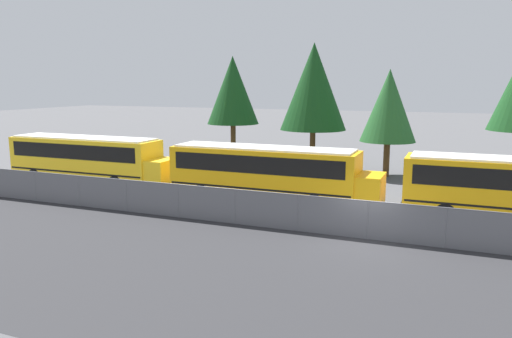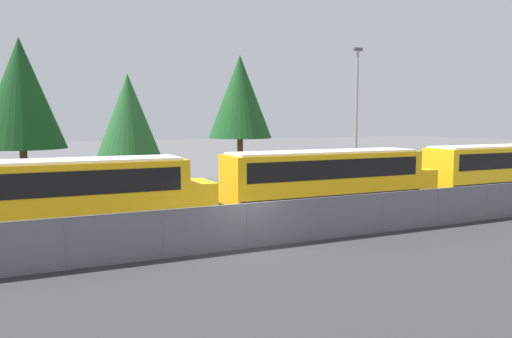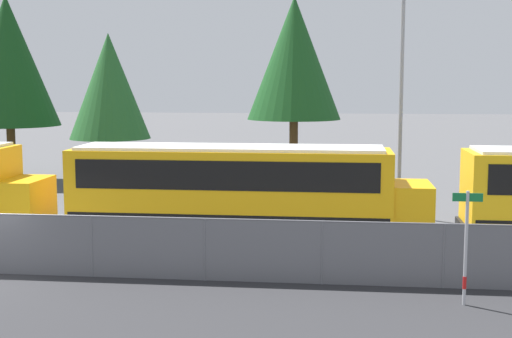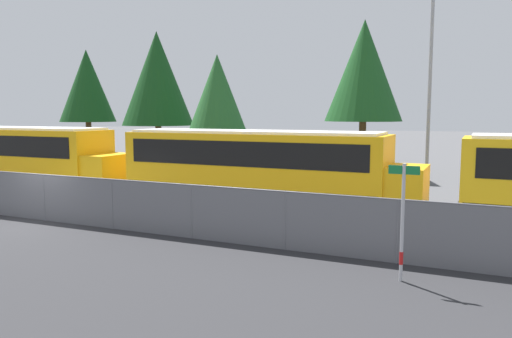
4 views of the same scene
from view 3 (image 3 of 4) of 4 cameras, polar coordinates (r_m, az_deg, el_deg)
school_bus_2 at (r=23.28m, az=-1.45°, el=-1.32°), size 11.76×2.44×3.22m
street_sign at (r=17.65m, az=16.45°, el=-5.84°), size 0.70×0.09×2.76m
light_pole at (r=28.35m, az=11.54°, el=6.35°), size 0.60×0.24×9.30m
tree_0 at (r=36.42m, az=3.07°, el=8.82°), size 4.75×4.75×9.56m
tree_1 at (r=39.46m, az=-19.24°, el=8.16°), size 5.18×5.18×9.73m
tree_3 at (r=35.37m, az=-11.66°, el=6.48°), size 3.91×3.91×7.62m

